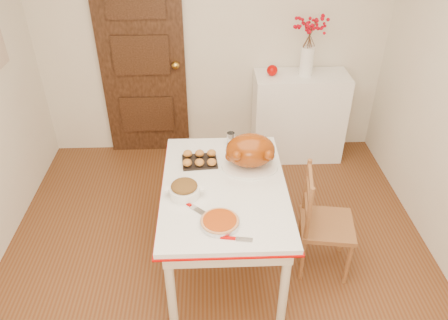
{
  "coord_description": "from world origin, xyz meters",
  "views": [
    {
      "loc": [
        -0.05,
        -2.15,
        2.6
      ],
      "look_at": [
        0.05,
        0.28,
        0.96
      ],
      "focal_mm": 34.34,
      "sensor_mm": 36.0,
      "label": 1
    }
  ],
  "objects_px": {
    "kitchen_table": "(224,226)",
    "turkey_platter": "(250,152)",
    "sideboard": "(298,117)",
    "chair_oak": "(327,223)",
    "pumpkin_pie": "(220,221)"
  },
  "relations": [
    {
      "from": "kitchen_table",
      "to": "turkey_platter",
      "type": "distance_m",
      "value": 0.6
    },
    {
      "from": "sideboard",
      "to": "kitchen_table",
      "type": "xyz_separation_m",
      "value": [
        -0.84,
        -1.55,
        -0.08
      ]
    },
    {
      "from": "chair_oak",
      "to": "pumpkin_pie",
      "type": "height_order",
      "value": "chair_oak"
    },
    {
      "from": "chair_oak",
      "to": "turkey_platter",
      "type": "relative_size",
      "value": 2.1
    },
    {
      "from": "kitchen_table",
      "to": "sideboard",
      "type": "bearing_deg",
      "value": 61.64
    },
    {
      "from": "kitchen_table",
      "to": "chair_oak",
      "type": "relative_size",
      "value": 1.48
    },
    {
      "from": "chair_oak",
      "to": "sideboard",
      "type": "bearing_deg",
      "value": 6.01
    },
    {
      "from": "kitchen_table",
      "to": "pumpkin_pie",
      "type": "xyz_separation_m",
      "value": [
        -0.04,
        -0.4,
        0.41
      ]
    },
    {
      "from": "kitchen_table",
      "to": "pumpkin_pie",
      "type": "height_order",
      "value": "pumpkin_pie"
    },
    {
      "from": "chair_oak",
      "to": "pumpkin_pie",
      "type": "xyz_separation_m",
      "value": [
        -0.81,
        -0.35,
        0.36
      ]
    },
    {
      "from": "kitchen_table",
      "to": "turkey_platter",
      "type": "relative_size",
      "value": 3.1
    },
    {
      "from": "chair_oak",
      "to": "pumpkin_pie",
      "type": "distance_m",
      "value": 0.95
    },
    {
      "from": "turkey_platter",
      "to": "pumpkin_pie",
      "type": "height_order",
      "value": "turkey_platter"
    },
    {
      "from": "sideboard",
      "to": "pumpkin_pie",
      "type": "bearing_deg",
      "value": -114.33
    },
    {
      "from": "pumpkin_pie",
      "to": "kitchen_table",
      "type": "bearing_deg",
      "value": 83.68
    }
  ]
}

